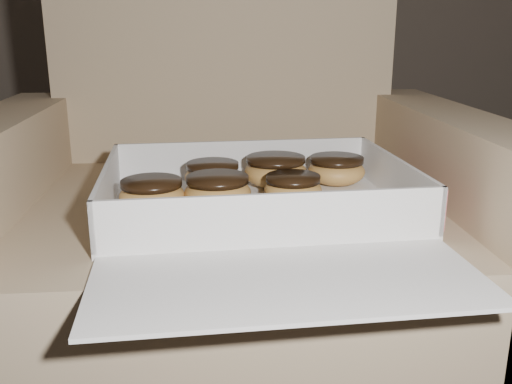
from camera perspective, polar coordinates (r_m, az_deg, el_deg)
name	(u,v)px	position (r m, az deg, el deg)	size (l,w,h in m)	color
armchair	(231,250)	(1.01, -2.52, -5.85)	(0.83, 0.70, 0.87)	#9E8565
bakery_box	(263,210)	(0.80, 0.71, -1.85)	(0.46, 0.53, 0.07)	silver
donut_a	(293,188)	(0.85, 3.71, 0.37)	(0.09, 0.09, 0.04)	#C48E44
donut_b	(218,191)	(0.83, -3.86, 0.13)	(0.10, 0.10, 0.05)	#C48E44
donut_c	(276,171)	(0.94, 1.97, 2.16)	(0.10, 0.10, 0.05)	#C48E44
donut_d	(152,194)	(0.83, -10.36, -0.22)	(0.09, 0.09, 0.05)	#C48E44
donut_e	(213,175)	(0.92, -4.36, 1.69)	(0.09, 0.09, 0.05)	#C48E44
donut_f	(336,169)	(0.96, 8.04, 2.25)	(0.10, 0.10, 0.05)	#C48E44
crumb_a	(363,207)	(0.85, 10.62, -1.46)	(0.01, 0.01, 0.00)	black
crumb_b	(331,207)	(0.84, 7.51, -1.47)	(0.01, 0.01, 0.00)	black
crumb_c	(273,209)	(0.82, 1.75, -1.73)	(0.01, 0.01, 0.00)	black
crumb_d	(230,227)	(0.75, -2.66, -3.57)	(0.01, 0.01, 0.00)	black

